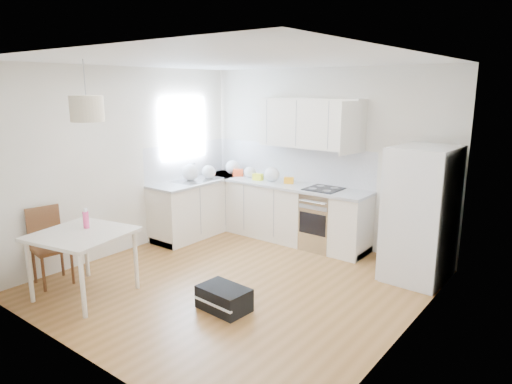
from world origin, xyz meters
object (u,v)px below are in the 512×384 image
dining_chair (51,247)px  gym_bag (224,298)px  refrigerator (422,214)px  dining_table (82,239)px

dining_chair → gym_bag: dining_chair is taller
refrigerator → dining_table: refrigerator is taller
dining_table → dining_chair: size_ratio=1.20×
refrigerator → gym_bag: 2.69m
dining_table → gym_bag: bearing=14.2°
dining_table → dining_chair: (-0.61, -0.06, -0.21)m
refrigerator → dining_chair: bearing=-138.4°
gym_bag → dining_table: bearing=-151.1°
refrigerator → dining_table: size_ratio=1.49×
refrigerator → dining_table: (-2.94, -2.90, -0.17)m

